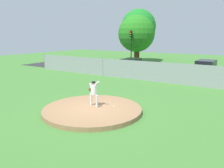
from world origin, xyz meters
TOP-DOWN VIEW (x-y plane):
  - ground_plane at (0.00, 6.00)m, footprint 80.00×80.00m
  - asphalt_strip at (0.00, 14.50)m, footprint 44.00×7.00m
  - pitchers_mound at (0.00, 0.00)m, footprint 5.61×5.61m
  - pitcher_youth at (-0.09, 0.26)m, footprint 0.82×0.32m
  - baseball at (0.97, 0.75)m, footprint 0.07×0.07m
  - chainlink_fence at (0.00, 10.00)m, footprint 30.86×0.07m
  - parked_car_burgundy at (-4.90, 14.13)m, footprint 2.07×4.84m
  - parked_car_slate at (3.49, 14.64)m, footprint 2.01×4.52m
  - traffic_cone_orange at (-6.78, 12.64)m, footprint 0.40×0.40m
  - traffic_light_near at (-7.38, 18.87)m, footprint 0.28×0.46m
  - tree_broad_left at (-9.21, 24.96)m, footprint 5.77×5.77m
  - tree_bushy_near at (-8.08, 21.98)m, footprint 5.66×5.66m

SIDE VIEW (x-z plane):
  - ground_plane at x=0.00m, z-range 0.00..0.00m
  - asphalt_strip at x=0.00m, z-range 0.00..0.01m
  - pitchers_mound at x=0.00m, z-range 0.00..0.24m
  - traffic_cone_orange at x=-6.78m, z-range -0.01..0.54m
  - baseball at x=0.97m, z-range 0.24..0.31m
  - parked_car_burgundy at x=-4.90m, z-range -0.03..1.58m
  - parked_car_slate at x=3.49m, z-range -0.05..1.78m
  - chainlink_fence at x=0.00m, z-range -0.05..1.94m
  - pitcher_youth at x=-0.09m, z-range 0.37..1.93m
  - traffic_light_near at x=-7.38m, z-range 0.91..5.93m
  - tree_bushy_near at x=-8.08m, z-range 0.89..8.35m
  - tree_broad_left at x=-9.21m, z-range 1.43..10.09m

